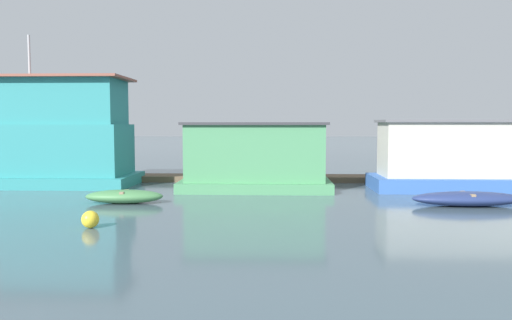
{
  "coord_description": "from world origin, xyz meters",
  "views": [
    {
      "loc": [
        0.93,
        -23.96,
        3.06
      ],
      "look_at": [
        0.0,
        -1.0,
        1.4
      ],
      "focal_mm": 35.0,
      "sensor_mm": 36.0,
      "label": 1
    }
  ],
  "objects_px": {
    "mooring_post_near_right": "(475,172)",
    "buoy_yellow": "(90,219)",
    "dinghy_navy": "(468,199)",
    "houseboat_teal": "(65,136)",
    "dinghy_green": "(124,196)",
    "houseboat_green": "(256,157)",
    "houseboat_blue": "(445,158)"
  },
  "relations": [
    {
      "from": "dinghy_green",
      "to": "dinghy_navy",
      "type": "distance_m",
      "value": 13.05
    },
    {
      "from": "mooring_post_near_right",
      "to": "buoy_yellow",
      "type": "height_order",
      "value": "mooring_post_near_right"
    },
    {
      "from": "houseboat_teal",
      "to": "mooring_post_near_right",
      "type": "distance_m",
      "value": 20.73
    },
    {
      "from": "houseboat_teal",
      "to": "mooring_post_near_right",
      "type": "bearing_deg",
      "value": 3.21
    },
    {
      "from": "houseboat_teal",
      "to": "dinghy_navy",
      "type": "xyz_separation_m",
      "value": [
        17.71,
        -5.64,
        -2.2
      ]
    },
    {
      "from": "dinghy_navy",
      "to": "mooring_post_near_right",
      "type": "bearing_deg",
      "value": 66.85
    },
    {
      "from": "houseboat_blue",
      "to": "dinghy_navy",
      "type": "bearing_deg",
      "value": -98.47
    },
    {
      "from": "dinghy_green",
      "to": "dinghy_navy",
      "type": "bearing_deg",
      "value": -0.43
    },
    {
      "from": "houseboat_blue",
      "to": "mooring_post_near_right",
      "type": "height_order",
      "value": "houseboat_blue"
    },
    {
      "from": "houseboat_blue",
      "to": "houseboat_teal",
      "type": "bearing_deg",
      "value": 176.9
    },
    {
      "from": "houseboat_blue",
      "to": "dinghy_navy",
      "type": "distance_m",
      "value": 4.85
    },
    {
      "from": "dinghy_navy",
      "to": "mooring_post_near_right",
      "type": "relative_size",
      "value": 3.25
    },
    {
      "from": "houseboat_green",
      "to": "mooring_post_near_right",
      "type": "relative_size",
      "value": 5.41
    },
    {
      "from": "houseboat_teal",
      "to": "dinghy_navy",
      "type": "relative_size",
      "value": 1.78
    },
    {
      "from": "houseboat_green",
      "to": "buoy_yellow",
      "type": "xyz_separation_m",
      "value": [
        -4.5,
        -9.1,
        -1.26
      ]
    },
    {
      "from": "buoy_yellow",
      "to": "houseboat_teal",
      "type": "bearing_deg",
      "value": 116.55
    },
    {
      "from": "dinghy_navy",
      "to": "mooring_post_near_right",
      "type": "distance_m",
      "value": 7.4
    },
    {
      "from": "houseboat_teal",
      "to": "dinghy_navy",
      "type": "height_order",
      "value": "houseboat_teal"
    },
    {
      "from": "dinghy_green",
      "to": "buoy_yellow",
      "type": "height_order",
      "value": "dinghy_green"
    },
    {
      "from": "mooring_post_near_right",
      "to": "buoy_yellow",
      "type": "distance_m",
      "value": 19.23
    },
    {
      "from": "mooring_post_near_right",
      "to": "houseboat_blue",
      "type": "bearing_deg",
      "value": -135.81
    },
    {
      "from": "houseboat_green",
      "to": "dinghy_green",
      "type": "distance_m",
      "value": 6.78
    },
    {
      "from": "houseboat_teal",
      "to": "houseboat_blue",
      "type": "xyz_separation_m",
      "value": [
        18.4,
        -1.0,
        -0.97
      ]
    },
    {
      "from": "houseboat_green",
      "to": "buoy_yellow",
      "type": "height_order",
      "value": "houseboat_green"
    },
    {
      "from": "houseboat_teal",
      "to": "dinghy_green",
      "type": "bearing_deg",
      "value": -49.91
    },
    {
      "from": "houseboat_teal",
      "to": "dinghy_green",
      "type": "distance_m",
      "value": 7.57
    },
    {
      "from": "houseboat_blue",
      "to": "mooring_post_near_right",
      "type": "distance_m",
      "value": 3.21
    },
    {
      "from": "mooring_post_near_right",
      "to": "houseboat_green",
      "type": "bearing_deg",
      "value": -168.8
    },
    {
      "from": "dinghy_navy",
      "to": "mooring_post_near_right",
      "type": "xyz_separation_m",
      "value": [
        2.91,
        6.8,
        0.37
      ]
    },
    {
      "from": "houseboat_teal",
      "to": "buoy_yellow",
      "type": "bearing_deg",
      "value": -63.45
    },
    {
      "from": "dinghy_navy",
      "to": "buoy_yellow",
      "type": "bearing_deg",
      "value": -160.44
    },
    {
      "from": "mooring_post_near_right",
      "to": "buoy_yellow",
      "type": "xyz_separation_m",
      "value": [
        -15.56,
        -11.29,
        -0.39
      ]
    }
  ]
}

